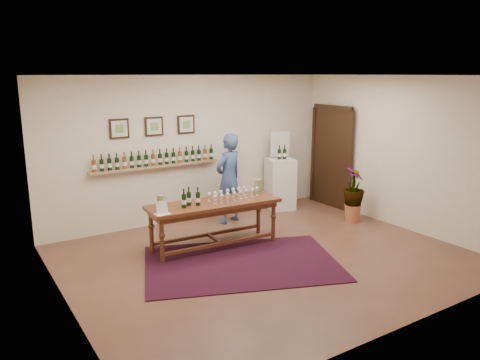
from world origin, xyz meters
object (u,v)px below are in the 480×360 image
potted_plant (353,195)px  person (229,179)px  display_pedestal (280,184)px  tasting_table (214,209)px

potted_plant → person: 2.43m
display_pedestal → potted_plant: display_pedestal is taller
display_pedestal → person: size_ratio=0.62×
display_pedestal → potted_plant: size_ratio=1.17×
tasting_table → display_pedestal: (2.31, 1.25, -0.12)m
tasting_table → display_pedestal: display_pedestal is taller
potted_plant → display_pedestal: bearing=112.9°
tasting_table → person: bearing=52.5°
person → display_pedestal: bearing=172.4°
potted_plant → person: person is taller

